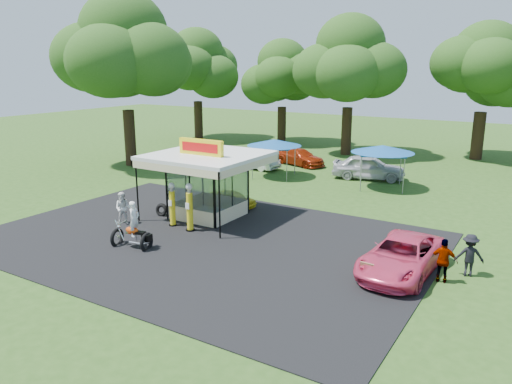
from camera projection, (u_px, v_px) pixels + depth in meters
ground at (176, 253)px, 21.23m from camera, size 120.00×120.00×0.00m
asphalt_apron at (205, 239)px, 22.88m from camera, size 20.00×14.00×0.04m
gas_station_kiosk at (208, 184)px, 25.92m from camera, size 5.40×5.40×4.18m
gas_pump_left at (172, 205)px, 24.56m from camera, size 0.41×0.41×2.22m
gas_pump_right at (190, 209)px, 23.77m from camera, size 0.44×0.44×2.37m
motorcycle at (133, 229)px, 21.66m from camera, size 1.92×1.13×2.21m
spare_tires at (161, 210)px, 26.41m from camera, size 0.82×0.55×0.68m
a_frame_sign at (369, 273)px, 18.12m from camera, size 0.52×0.48×0.91m
kiosk_car at (232, 199)px, 28.07m from camera, size 2.82×1.13×0.96m
pink_sedan at (402, 256)px, 19.04m from camera, size 2.58×5.18×1.41m
spectator_west at (123, 208)px, 24.92m from camera, size 1.01×0.95×1.66m
spectator_east_a at (470, 255)px, 18.82m from camera, size 1.21×0.92×1.65m
spectator_east_b at (444, 261)px, 18.24m from camera, size 1.03×0.55×1.68m
bg_car_a at (253, 159)px, 38.36m from camera, size 4.37×1.76×1.41m
bg_car_b at (300, 157)px, 39.69m from camera, size 4.75×3.03×1.28m
bg_car_c at (369, 167)px, 34.80m from camera, size 5.30×3.13×1.69m
tent_west at (274, 143)px, 35.16m from camera, size 3.85×3.85×2.69m
tent_east at (383, 149)px, 31.90m from camera, size 4.01×4.01×2.80m
oak_far_a at (197, 71)px, 51.86m from camera, size 9.50×9.50×11.26m
oak_far_b at (282, 79)px, 49.66m from camera, size 8.45×8.45×10.07m
oak_far_c at (349, 69)px, 42.72m from camera, size 9.97×9.97×11.76m
oak_far_d at (485, 74)px, 40.67m from camera, size 9.25×9.25×11.01m
oak_near at (125, 61)px, 37.90m from camera, size 11.19×11.19×12.89m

